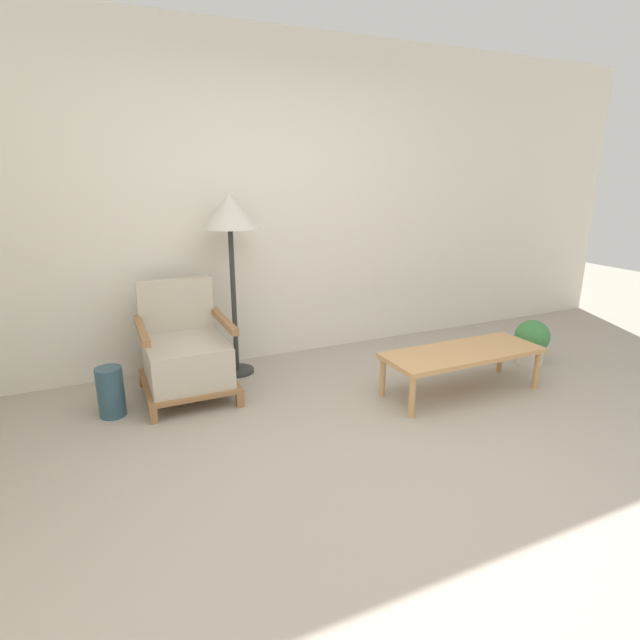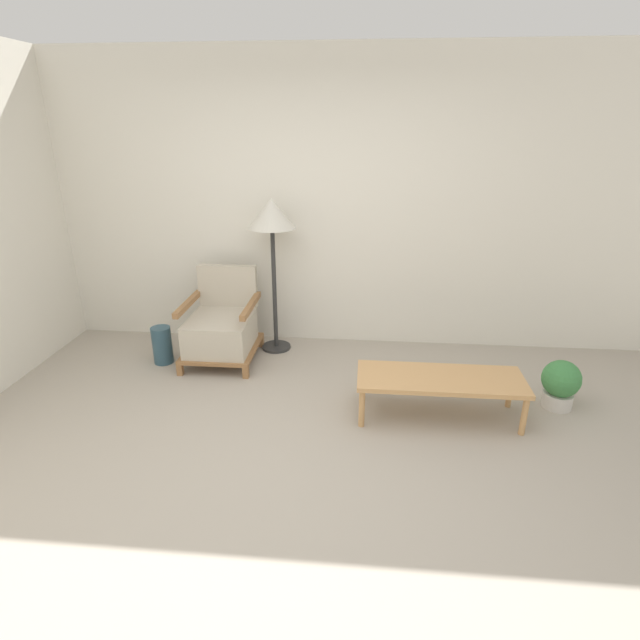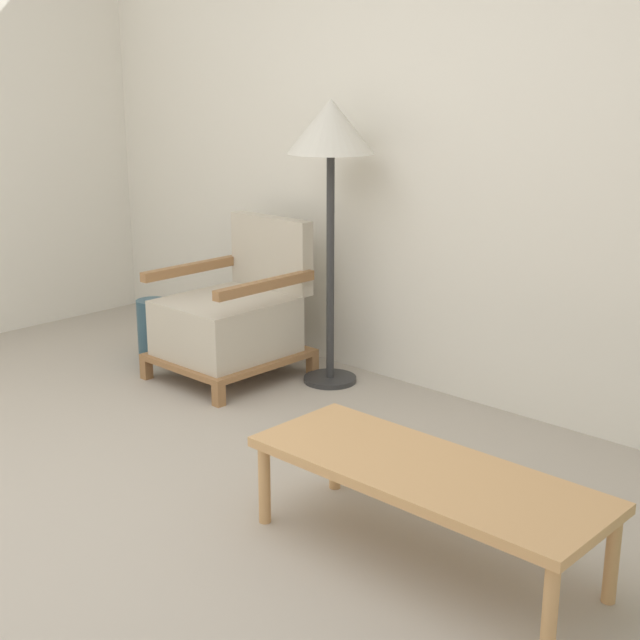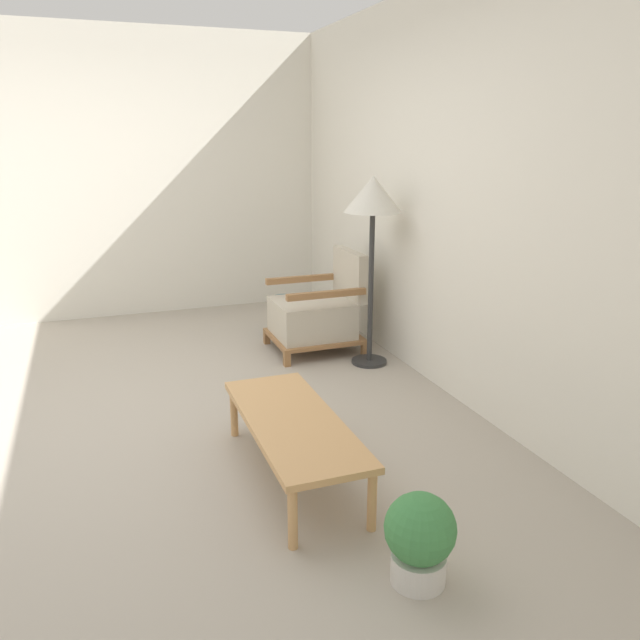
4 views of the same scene
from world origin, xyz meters
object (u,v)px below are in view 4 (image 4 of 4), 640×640
at_px(floor_lamp, 373,204).
at_px(vase, 284,315).
at_px(armchair, 317,313).
at_px(coffee_table, 293,425).
at_px(potted_plant, 420,537).

xyz_separation_m(floor_lamp, vase, (-0.98, -0.40, -1.07)).
height_order(armchair, coffee_table, armchair).
bearing_deg(armchair, potted_plant, -11.91).
xyz_separation_m(floor_lamp, potted_plant, (2.37, -0.87, -1.04)).
bearing_deg(coffee_table, armchair, 156.49).
bearing_deg(vase, coffee_table, -15.92).
distance_m(armchair, coffee_table, 2.04).
relative_size(coffee_table, potted_plant, 3.13).
distance_m(armchair, vase, 0.56).
relative_size(floor_lamp, vase, 4.19).
bearing_deg(potted_plant, floor_lamp, 159.85).
xyz_separation_m(coffee_table, vase, (-2.40, 0.69, -0.12)).
bearing_deg(vase, floor_lamp, 22.32).
relative_size(floor_lamp, coffee_table, 1.19).
bearing_deg(floor_lamp, armchair, -148.62).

